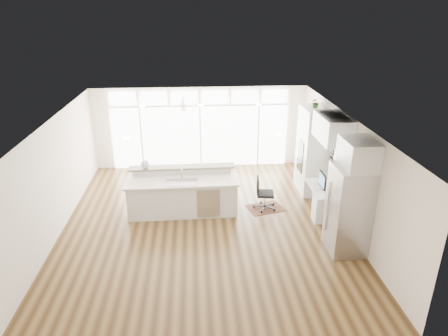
{
  "coord_description": "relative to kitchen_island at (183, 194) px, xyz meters",
  "views": [
    {
      "loc": [
        -0.17,
        -8.81,
        5.13
      ],
      "look_at": [
        0.54,
        0.6,
        1.27
      ],
      "focal_mm": 32.0,
      "sensor_mm": 36.0,
      "label": 1
    }
  ],
  "objects": [
    {
      "name": "floor",
      "position": [
        0.54,
        -0.6,
        -0.59
      ],
      "size": [
        7.0,
        8.0,
        0.02
      ],
      "primitive_type": "cube",
      "color": "#3F2913",
      "rests_on": "ground"
    },
    {
      "name": "fishbowl",
      "position": [
        -0.96,
        0.39,
        0.69
      ],
      "size": [
        0.25,
        0.25,
        0.23
      ],
      "primitive_type": "sphere",
      "rotation": [
        0.0,
        0.0,
        0.11
      ],
      "color": "silver",
      "rests_on": "kitchen_island"
    },
    {
      "name": "wall_left",
      "position": [
        -2.96,
        -0.6,
        0.77
      ],
      "size": [
        0.04,
        8.0,
        2.7
      ],
      "primitive_type": "cube",
      "color": "white",
      "rests_on": "floor"
    },
    {
      "name": "upper_cabinets",
      "position": [
        3.71,
        -0.3,
        1.77
      ],
      "size": [
        0.64,
        1.3,
        0.64
      ],
      "primitive_type": "cube",
      "color": "silver",
      "rests_on": "wall_right"
    },
    {
      "name": "wall_back",
      "position": [
        0.54,
        3.4,
        0.77
      ],
      "size": [
        7.0,
        0.04,
        2.7
      ],
      "primitive_type": "cube",
      "color": "white",
      "rests_on": "floor"
    },
    {
      "name": "potted_plant",
      "position": [
        3.71,
        1.2,
        2.04
      ],
      "size": [
        0.28,
        0.31,
        0.23
      ],
      "primitive_type": "imported",
      "rotation": [
        0.0,
        0.0,
        -0.02
      ],
      "color": "#315223",
      "rests_on": "oven_cabinet"
    },
    {
      "name": "desk_nook",
      "position": [
        3.67,
        -0.3,
        -0.2
      ],
      "size": [
        0.72,
        1.3,
        0.76
      ],
      "primitive_type": "cube",
      "color": "silver",
      "rests_on": "floor"
    },
    {
      "name": "glass_wall",
      "position": [
        0.54,
        3.34,
        0.47
      ],
      "size": [
        5.8,
        0.06,
        2.08
      ],
      "primitive_type": "cube",
      "color": "white",
      "rests_on": "wall_back"
    },
    {
      "name": "refrigerator",
      "position": [
        3.65,
        -1.95,
        0.42
      ],
      "size": [
        0.76,
        0.9,
        2.0
      ],
      "primitive_type": "cube",
      "color": "#B0B0B5",
      "rests_on": "floor"
    },
    {
      "name": "wall_right",
      "position": [
        4.04,
        -0.6,
        0.77
      ],
      "size": [
        0.04,
        8.0,
        2.7
      ],
      "primitive_type": "cube",
      "color": "white",
      "rests_on": "floor"
    },
    {
      "name": "framed_photos",
      "position": [
        4.0,
        0.32,
        0.82
      ],
      "size": [
        0.06,
        0.22,
        0.8
      ],
      "primitive_type": "cube",
      "color": "black",
      "rests_on": "wall_right"
    },
    {
      "name": "keyboard",
      "position": [
        3.42,
        -0.3,
        0.19
      ],
      "size": [
        0.14,
        0.33,
        0.02
      ],
      "primitive_type": "cube",
      "rotation": [
        0.0,
        0.0,
        -0.06
      ],
      "color": "silver",
      "rests_on": "desk_nook"
    },
    {
      "name": "wall_front",
      "position": [
        0.54,
        -4.6,
        0.77
      ],
      "size": [
        7.0,
        0.04,
        2.7
      ],
      "primitive_type": "cube",
      "color": "white",
      "rests_on": "floor"
    },
    {
      "name": "kitchen_island",
      "position": [
        0.0,
        0.0,
        0.0
      ],
      "size": [
        2.94,
        1.14,
        1.16
      ],
      "primitive_type": "cube",
      "rotation": [
        0.0,
        0.0,
        0.02
      ],
      "color": "silver",
      "rests_on": "floor"
    },
    {
      "name": "ceiling",
      "position": [
        0.54,
        -0.6,
        2.12
      ],
      "size": [
        7.0,
        8.0,
        0.02
      ],
      "primitive_type": "cube",
      "color": "white",
      "rests_on": "wall_back"
    },
    {
      "name": "oven_cabinet",
      "position": [
        3.71,
        1.2,
        0.67
      ],
      "size": [
        0.64,
        1.2,
        2.5
      ],
      "primitive_type": "cube",
      "color": "silver",
      "rests_on": "floor"
    },
    {
      "name": "monitor",
      "position": [
        3.59,
        -0.3,
        0.39
      ],
      "size": [
        0.09,
        0.51,
        0.43
      ],
      "primitive_type": "cube",
      "rotation": [
        0.0,
        0.0,
        -0.01
      ],
      "color": "black",
      "rests_on": "desk_nook"
    },
    {
      "name": "desk_window",
      "position": [
        4.0,
        -0.3,
        0.97
      ],
      "size": [
        0.04,
        0.85,
        0.85
      ],
      "primitive_type": "cube",
      "color": "white",
      "rests_on": "wall_right"
    },
    {
      "name": "ceiling_fan",
      "position": [
        0.04,
        2.2,
        1.9
      ],
      "size": [
        1.16,
        1.16,
        0.32
      ],
      "primitive_type": "cube",
      "color": "white",
      "rests_on": "ceiling"
    },
    {
      "name": "office_chair",
      "position": [
        2.2,
        0.11,
        -0.13
      ],
      "size": [
        0.52,
        0.49,
        0.9
      ],
      "primitive_type": "cube",
      "rotation": [
        0.0,
        0.0,
        -0.13
      ],
      "color": "black",
      "rests_on": "floor"
    },
    {
      "name": "transom_row",
      "position": [
        0.54,
        3.34,
        1.8
      ],
      "size": [
        5.9,
        0.06,
        0.4
      ],
      "primitive_type": "cube",
      "color": "white",
      "rests_on": "wall_back"
    },
    {
      "name": "recessed_lights",
      "position": [
        0.54,
        -0.4,
        2.1
      ],
      "size": [
        3.4,
        3.0,
        0.02
      ],
      "primitive_type": "cube",
      "color": "#F0DFCC",
      "rests_on": "ceiling"
    },
    {
      "name": "fridge_cabinet",
      "position": [
        3.71,
        -1.95,
        1.72
      ],
      "size": [
        0.64,
        0.9,
        0.6
      ],
      "primitive_type": "cube",
      "color": "silver",
      "rests_on": "wall_right"
    },
    {
      "name": "rug",
      "position": [
        2.22,
        0.12,
        -0.57
      ],
      "size": [
        1.08,
        0.9,
        0.01
      ],
      "primitive_type": "cube",
      "rotation": [
        0.0,
        0.0,
        0.28
      ],
      "color": "#331810",
      "rests_on": "floor"
    }
  ]
}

